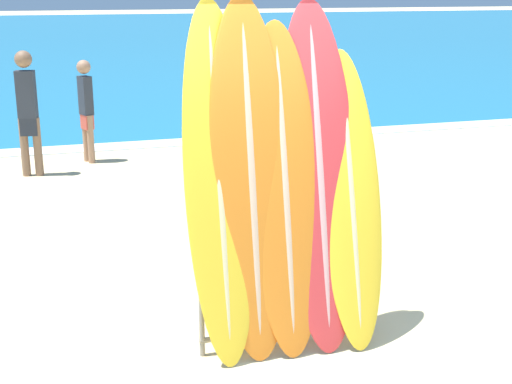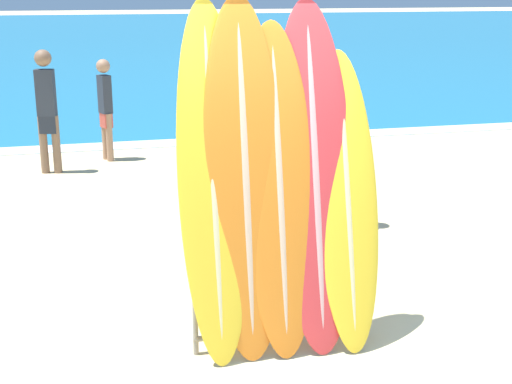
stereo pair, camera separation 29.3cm
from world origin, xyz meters
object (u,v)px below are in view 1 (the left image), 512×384
at_px(surfboard_rack, 287,282).
at_px(surfboard_slot_4, 350,201).
at_px(surfboard_slot_3, 319,178).
at_px(person_far_left, 256,118).
at_px(person_far_right, 330,150).
at_px(surfboard_slot_2, 285,191).
at_px(person_mid_beach, 28,109).
at_px(surfboard_slot_1, 251,182).
at_px(surfboard_slot_0, 219,185).
at_px(person_near_water, 86,107).

relative_size(surfboard_rack, surfboard_slot_4, 0.61).
distance_m(surfboard_slot_3, person_far_left, 4.88).
height_order(surfboard_slot_4, person_far_right, surfboard_slot_4).
bearing_deg(surfboard_slot_2, person_far_right, 60.76).
xyz_separation_m(surfboard_rack, person_mid_beach, (-1.85, 5.77, 0.46)).
bearing_deg(surfboard_slot_4, surfboard_rack, -179.18).
xyz_separation_m(surfboard_slot_2, person_far_right, (1.37, 2.44, -0.31)).
height_order(person_far_left, person_far_right, person_far_right).
height_order(surfboard_rack, person_mid_beach, person_mid_beach).
distance_m(surfboard_slot_2, person_far_left, 4.96).
bearing_deg(person_far_right, surfboard_slot_1, -169.20).
xyz_separation_m(surfboard_slot_2, surfboard_slot_3, (0.28, 0.03, 0.07)).
bearing_deg(person_far_left, surfboard_slot_0, 17.76).
height_order(surfboard_rack, surfboard_slot_0, surfboard_slot_0).
xyz_separation_m(surfboard_rack, surfboard_slot_3, (0.26, 0.05, 0.77)).
bearing_deg(surfboard_slot_3, person_far_left, 78.73).
distance_m(surfboard_slot_3, surfboard_slot_4, 0.30).
bearing_deg(surfboard_slot_4, surfboard_slot_3, 169.35).
height_order(surfboard_slot_3, surfboard_slot_4, surfboard_slot_3).
distance_m(surfboard_slot_1, person_mid_beach, 5.96).
bearing_deg(surfboard_slot_4, surfboard_slot_0, 177.65).
height_order(surfboard_slot_0, surfboard_slot_1, surfboard_slot_1).
bearing_deg(surfboard_rack, person_mid_beach, 107.77).
bearing_deg(person_near_water, surfboard_slot_4, 171.60).
bearing_deg(person_far_left, surfboard_slot_1, 20.27).
bearing_deg(person_mid_beach, person_far_left, 174.52).
xyz_separation_m(surfboard_slot_1, surfboard_slot_3, (0.52, 0.01, -0.01)).
bearing_deg(surfboard_slot_2, person_mid_beach, 107.67).
bearing_deg(person_near_water, surfboard_slot_0, 163.01).
distance_m(surfboard_rack, person_far_right, 2.84).
bearing_deg(person_far_right, surfboard_slot_0, -172.90).
relative_size(surfboard_slot_1, surfboard_slot_2, 1.07).
height_order(surfboard_slot_3, person_near_water, surfboard_slot_3).
distance_m(person_near_water, person_mid_beach, 1.04).
bearing_deg(person_far_left, surfboard_slot_4, 28.93).
distance_m(surfboard_slot_4, person_far_right, 2.61).
xyz_separation_m(surfboard_slot_2, person_mid_beach, (-1.83, 5.75, -0.23)).
xyz_separation_m(surfboard_slot_3, person_far_left, (0.95, 4.77, -0.43)).
height_order(surfboard_slot_1, person_mid_beach, surfboard_slot_1).
relative_size(person_near_water, person_far_left, 1.01).
height_order(surfboard_slot_2, person_far_left, surfboard_slot_2).
distance_m(surfboard_slot_4, person_near_water, 6.56).
xyz_separation_m(surfboard_slot_4, person_far_left, (0.72, 4.81, -0.25)).
bearing_deg(person_mid_beach, surfboard_slot_2, 119.55).
xyz_separation_m(person_mid_beach, person_far_right, (3.20, -3.31, -0.08)).
bearing_deg(person_mid_beach, surfboard_slot_1, 117.33).
distance_m(surfboard_slot_3, person_mid_beach, 6.11).
height_order(surfboard_slot_1, person_far_right, surfboard_slot_1).
bearing_deg(person_near_water, surfboard_rack, 167.34).
height_order(surfboard_slot_0, person_mid_beach, surfboard_slot_0).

